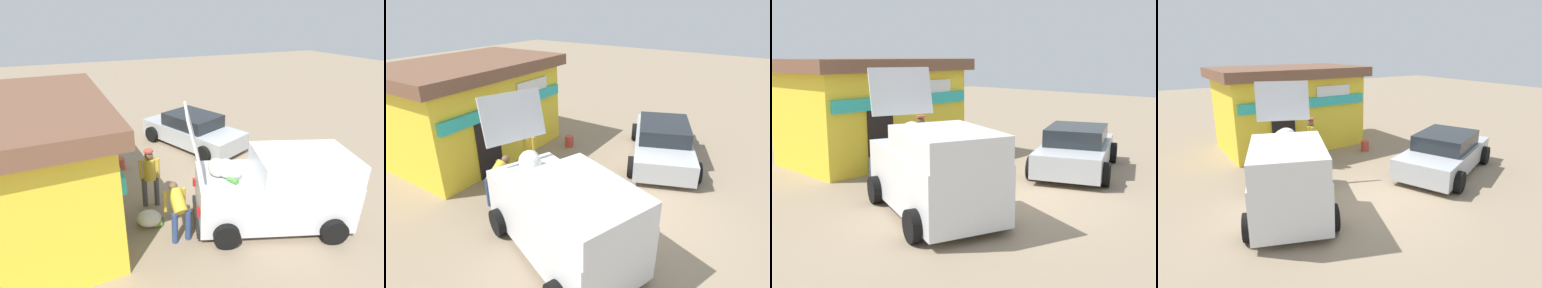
{
  "view_description": "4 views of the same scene",
  "coord_description": "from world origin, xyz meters",
  "views": [
    {
      "loc": [
        -7.44,
        5.25,
        5.11
      ],
      "look_at": [
        0.96,
        1.68,
        1.2
      ],
      "focal_mm": 28.47,
      "sensor_mm": 36.0,
      "label": 1
    },
    {
      "loc": [
        -6.34,
        -2.67,
        5.06
      ],
      "look_at": [
        0.66,
        2.18,
        1.18
      ],
      "focal_mm": 29.22,
      "sensor_mm": 36.0,
      "label": 2
    },
    {
      "loc": [
        -8.35,
        -6.37,
        3.39
      ],
      "look_at": [
        0.03,
        1.86,
        1.11
      ],
      "focal_mm": 42.39,
      "sensor_mm": 36.0,
      "label": 3
    },
    {
      "loc": [
        -4.82,
        -6.71,
        4.12
      ],
      "look_at": [
        0.37,
        1.64,
        1.17
      ],
      "focal_mm": 30.54,
      "sensor_mm": 36.0,
      "label": 4
    }
  ],
  "objects": [
    {
      "name": "delivery_van",
      "position": [
        -2.09,
        0.65,
        0.99
      ],
      "size": [
        3.06,
        4.43,
        3.12
      ],
      "color": "silver",
      "rests_on": "ground_plane"
    },
    {
      "name": "parked_sedan",
      "position": [
        3.51,
        0.56,
        0.63
      ],
      "size": [
        4.75,
        3.45,
        1.34
      ],
      "color": "#B2B7BC",
      "rests_on": "ground_plane"
    },
    {
      "name": "ground_plane",
      "position": [
        0.0,
        0.0,
        0.0
      ],
      "size": [
        60.0,
        60.0,
        0.0
      ],
      "primitive_type": "plane",
      "color": "gray"
    },
    {
      "name": "paint_bucket",
      "position": [
        2.45,
        3.82,
        0.21
      ],
      "size": [
        0.33,
        0.33,
        0.41
      ],
      "primitive_type": "cylinder",
      "color": "#BF3F33",
      "rests_on": "ground_plane"
    },
    {
      "name": "storefront_bar",
      "position": [
        0.21,
        6.26,
        1.7
      ],
      "size": [
        6.08,
        3.98,
        3.31
      ],
      "color": "yellow",
      "rests_on": "ground_plane"
    },
    {
      "name": "unloaded_banana_pile",
      "position": [
        -1.01,
        3.72,
        0.2
      ],
      "size": [
        0.66,
        0.8,
        0.42
      ],
      "color": "silver",
      "rests_on": "ground_plane"
    },
    {
      "name": "customer_bending",
      "position": [
        -1.68,
        3.16,
        0.83
      ],
      "size": [
        0.76,
        0.57,
        1.34
      ],
      "color": "navy",
      "rests_on": "ground_plane"
    },
    {
      "name": "vendor_standing",
      "position": [
        -0.13,
        3.42,
        1.0
      ],
      "size": [
        0.41,
        0.55,
        1.74
      ],
      "color": "#4C4C51",
      "rests_on": "ground_plane"
    }
  ]
}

